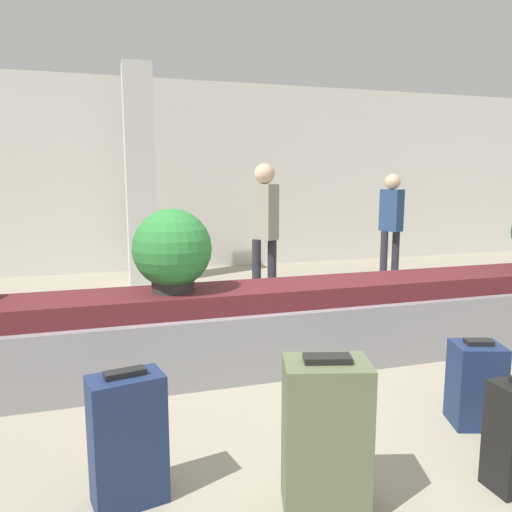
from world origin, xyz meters
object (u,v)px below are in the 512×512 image
Objects in this scene: pillar at (140,176)px; traveler_0 at (264,222)px; potted_plant_1 at (172,251)px; suitcase_2 at (476,384)px; traveler_1 at (391,219)px; suitcase_3 at (326,436)px; suitcase_0 at (128,439)px.

pillar reaches higher than traveler_0.
potted_plant_1 is at bearing 117.82° from traveler_0.
potted_plant_1 is at bearing 159.20° from suitcase_2.
traveler_1 is at bearing -96.15° from traveler_0.
traveler_1 reaches higher than suitcase_2.
traveler_1 is (3.59, -1.07, -0.63)m from pillar.
traveler_0 is 1.07× the size of traveler_1.
suitcase_3 is at bearing -55.66° from traveler_1.
traveler_0 reaches higher than potted_plant_1.
pillar is 5.57m from suitcase_2.
traveler_1 is at bearing 34.67° from suitcase_0.
pillar is 2.37m from traveler_0.
suitcase_0 is 0.95m from suitcase_3.
pillar reaches higher than suitcase_3.
suitcase_3 reaches higher than suitcase_2.
suitcase_3 is (-1.28, -0.48, 0.10)m from suitcase_2.
suitcase_2 is at bearing 36.00° from suitcase_3.
suitcase_3 reaches higher than suitcase_0.
traveler_1 is at bearing 82.61° from suitcase_2.
suitcase_3 is 1.18× the size of potted_plant_1.
traveler_1 is (3.63, 2.70, -0.04)m from potted_plant_1.
suitcase_0 is at bearing 175.66° from suitcase_3.
suitcase_2 is 0.74× the size of suitcase_3.
traveler_0 is at bearing -55.27° from pillar.
potted_plant_1 is at bearing -74.18° from traveler_1.
traveler_0 is (-0.37, 3.24, 0.78)m from suitcase_2.
pillar reaches higher than potted_plant_1.
potted_plant_1 is (0.44, 1.53, 0.69)m from suitcase_0.
suitcase_2 is at bearing 160.41° from traveler_0.
pillar is at bearing 8.60° from traveler_0.
traveler_0 is (1.32, -1.90, -0.55)m from pillar.
traveler_0 is (1.80, 3.41, 0.72)m from suitcase_0.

